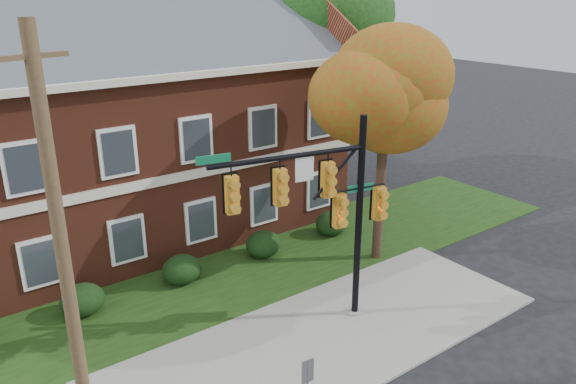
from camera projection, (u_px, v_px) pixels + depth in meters
ground at (350, 355)px, 16.17m from camera, size 120.00×120.00×0.00m
sidewalk at (328, 337)px, 16.91m from camera, size 14.00×5.00×0.08m
grass_strip at (240, 274)px, 20.69m from camera, size 30.00×6.00×0.04m
apartment_building at (115, 120)px, 22.37m from camera, size 18.80×8.80×9.74m
hedge_left at (82, 300)px, 17.99m from camera, size 1.40×1.26×1.05m
hedge_center at (182, 269)px, 19.94m from camera, size 1.40×1.26×1.05m
hedge_right at (263, 244)px, 21.88m from camera, size 1.40×1.26×1.05m
hedge_far_right at (331, 223)px, 23.83m from camera, size 1.40×1.26×1.05m
tree_near_right at (394, 87)px, 19.69m from camera, size 4.50×4.25×8.58m
tree_right_rear at (322, 26)px, 28.23m from camera, size 6.30×5.95×10.62m
tree_far_rear at (76, 11)px, 27.71m from camera, size 6.84×6.46×11.52m
traffic_signal at (325, 203)px, 16.28m from camera, size 5.80×1.28×6.56m
utility_pole at (61, 241)px, 12.18m from camera, size 1.46×0.43×9.45m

